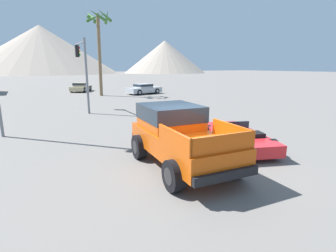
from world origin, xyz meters
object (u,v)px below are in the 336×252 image
at_px(parked_car_silver, 144,89).
at_px(traffic_light_main, 82,62).
at_px(parked_car_tan, 81,87).
at_px(palm_tree_short, 99,33).
at_px(orange_pickup_truck, 178,132).
at_px(red_convertible_car, 237,137).

height_order(parked_car_silver, traffic_light_main, traffic_light_main).
height_order(parked_car_tan, traffic_light_main, traffic_light_main).
height_order(parked_car_silver, palm_tree_short, palm_tree_short).
xyz_separation_m(parked_car_silver, palm_tree_short, (-5.06, 0.48, 6.29)).
bearing_deg(orange_pickup_truck, parked_car_silver, 73.00).
bearing_deg(parked_car_tan, traffic_light_main, -70.42).
relative_size(parked_car_tan, traffic_light_main, 0.84).
bearing_deg(red_convertible_car, parked_car_tan, 110.78).
bearing_deg(parked_car_tan, red_convertible_car, -58.87).
distance_m(parked_car_tan, palm_tree_short, 8.99).
distance_m(orange_pickup_truck, traffic_light_main, 13.24).
bearing_deg(red_convertible_car, parked_car_silver, 95.38).
xyz_separation_m(orange_pickup_truck, parked_car_silver, (8.40, 22.38, -0.50)).
bearing_deg(palm_tree_short, traffic_light_main, -111.36).
height_order(red_convertible_car, parked_car_tan, parked_car_tan).
bearing_deg(parked_car_silver, palm_tree_short, -110.19).
height_order(orange_pickup_truck, red_convertible_car, orange_pickup_truck).
height_order(red_convertible_car, parked_car_silver, parked_car_silver).
relative_size(red_convertible_car, traffic_light_main, 0.89).
distance_m(parked_car_tan, traffic_light_main, 16.69).
bearing_deg(parked_car_silver, orange_pickup_truck, -35.36).
bearing_deg(orange_pickup_truck, traffic_light_main, 95.86).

